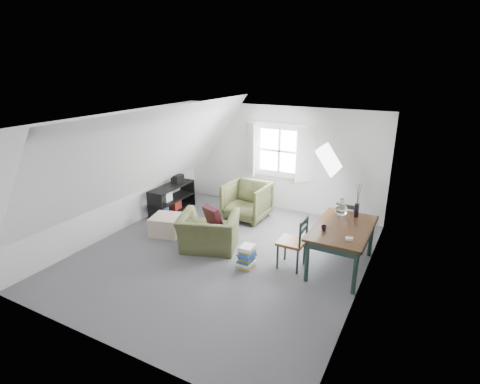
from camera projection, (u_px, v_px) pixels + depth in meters
The scene contains 24 objects.
floor at pixel (222, 255), 7.05m from camera, with size 5.50×5.50×0.00m, color #535358.
ceiling at pixel (220, 121), 6.24m from camera, with size 5.50×5.50×0.00m, color white.
wall_back at pixel (280, 159), 8.94m from camera, with size 5.00×5.00×0.00m, color silver.
wall_front at pixel (100, 260), 4.35m from camera, with size 5.00×5.00×0.00m, color silver.
wall_left at pixel (117, 174), 7.75m from camera, with size 5.50×5.50×0.00m, color silver.
wall_right at pixel (366, 218), 5.54m from camera, with size 5.50×5.50×0.00m, color silver.
slope_left at pixel (151, 154), 7.16m from camera, with size 5.50×5.50×0.00m, color white.
slope_right at pixel (307, 175), 5.79m from camera, with size 5.50×5.50×0.00m, color white.
dormer_window at pixel (279, 151), 8.81m from camera, with size 1.71×0.35×1.30m.
skylight at pixel (329, 159), 6.88m from camera, with size 0.55×0.75×0.04m, color white.
armchair_near at pixel (209, 248), 7.29m from camera, with size 1.08×0.94×0.70m, color #444827.
armchair_far at pixel (247, 218), 8.71m from camera, with size 0.92×0.94×0.86m, color #444827.
throw_pillow at pixel (213, 216), 7.22m from camera, with size 0.39×0.11×0.39m, color #3C1018.
ottoman at pixel (167, 225), 7.86m from camera, with size 0.59×0.59×0.40m, color tan.
dining_table at pixel (343, 232), 6.40m from camera, with size 0.94×1.56×0.78m.
demijohn at pixel (341, 209), 6.76m from camera, with size 0.23×0.23×0.32m.
vase_twigs at pixel (357, 210), 6.73m from camera, with size 0.08×0.09×0.63m.
cup at pixel (324, 231), 6.22m from camera, with size 0.10×0.10×0.09m, color black.
paper_box at pixel (349, 239), 5.89m from camera, with size 0.11×0.08×0.04m, color white.
dining_chair_far at pixel (346, 222), 7.38m from camera, with size 0.41×0.41×0.88m.
dining_chair_near at pixel (294, 242), 6.47m from camera, with size 0.45×0.45×0.95m.
media_shelf at pixel (171, 201), 8.96m from camera, with size 0.43×1.29×0.66m.
electronics_box at pixel (178, 179), 9.06m from camera, with size 0.20×0.27×0.22m, color black.
magazine_stack at pixel (247, 257), 6.57m from camera, with size 0.30×0.36×0.40m.
Camera 1 is at (3.24, -5.39, 3.42)m, focal length 28.00 mm.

